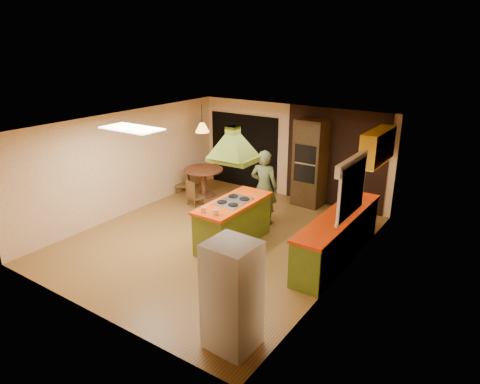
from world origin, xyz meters
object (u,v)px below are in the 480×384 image
Objects in this scene: man at (264,187)px; wall_oven at (310,163)px; refrigerator at (232,296)px; canister_large at (353,197)px; kitchen_island at (233,223)px; dining_table at (204,177)px.

wall_oven is (0.35, 1.66, 0.24)m from man.
refrigerator is 0.72× the size of wall_oven.
canister_large is at bearing 88.99° from refrigerator.
kitchen_island reaches higher than dining_table.
refrigerator is 8.12× the size of canister_large.
man is 4.32m from refrigerator.
man reaches higher than dining_table.
refrigerator reaches higher than canister_large.
dining_table is (-2.63, -1.03, -0.57)m from wall_oven.
refrigerator is at bearing -92.68° from canister_large.
kitchen_island is at bearing -39.67° from dining_table.
kitchen_island is 9.74× the size of canister_large.
wall_oven reaches higher than dining_table.
wall_oven reaches higher than kitchen_island.
man reaches higher than kitchen_island.
dining_table is 4.38m from canister_large.
wall_oven is at bearing 106.78° from refrigerator.
refrigerator is at bearing -72.18° from wall_oven.
man is 2.39m from dining_table.
refrigerator is 5.78m from wall_oven.
canister_large is at bearing -6.27° from dining_table.
refrigerator is (1.80, -2.60, 0.31)m from kitchen_island.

